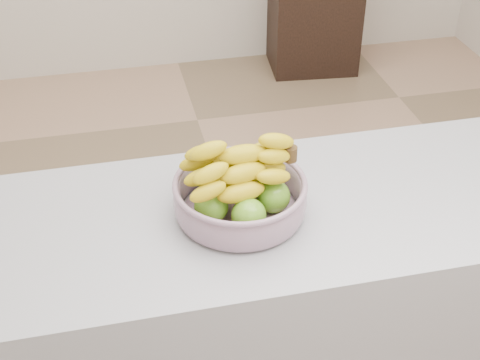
% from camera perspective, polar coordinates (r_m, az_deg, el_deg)
% --- Properties ---
extents(ground, '(4.00, 4.00, 0.00)m').
position_cam_1_polar(ground, '(2.85, 0.56, -7.15)').
color(ground, '#9F7B61').
rests_on(ground, ground).
extents(counter, '(2.00, 0.60, 0.90)m').
position_cam_1_polar(counter, '(2.01, 5.75, -12.15)').
color(counter, '#9C9AA2').
rests_on(counter, ground).
extents(fruit_bowl, '(0.33, 0.33, 0.20)m').
position_cam_1_polar(fruit_bowl, '(1.62, -0.01, -1.10)').
color(fruit_bowl, '#A0ABC0').
rests_on(fruit_bowl, counter).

